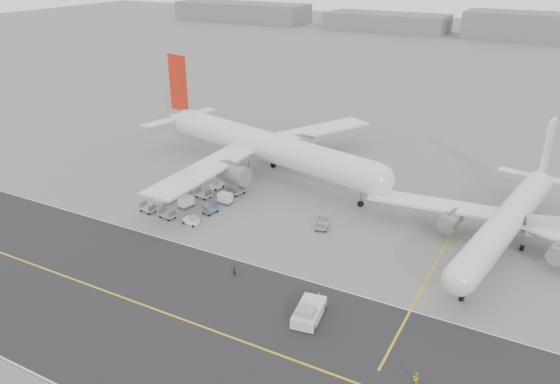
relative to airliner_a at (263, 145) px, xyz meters
The scene contains 10 objects.
ground 33.52m from the airliner_a, 69.46° to the right, with size 700.00×700.00×0.00m, color gray.
taxiway 51.93m from the airliner_a, 71.25° to the right, with size 220.00×59.00×0.03m.
horizon_buildings 232.99m from the airliner_a, 79.72° to the left, with size 520.00×28.00×28.00m, color slate, non-canonical shape.
airliner_a is the anchor object (origin of this frame).
airliner_b 50.63m from the airliner_a, 10.18° to the right, with size 46.07×46.90×16.25m.
pushback_tug 51.30m from the airliner_a, 53.37° to the right, with size 4.00×8.52×2.40m.
gse_cluster 20.63m from the airliner_a, 101.42° to the right, with size 18.39×22.67×2.14m, color #9F9FA4, non-canonical shape.
stray_dolly 28.60m from the airliner_a, 38.81° to the right, with size 1.79×2.91×1.79m, color silver, non-canonical shape.
ground_crew_a 40.95m from the airliner_a, 65.81° to the right, with size 0.58×0.38×1.60m, color black.
ground_crew_b 65.08m from the airliner_a, 45.08° to the right, with size 0.81×0.63×1.66m, color gold.
Camera 1 is at (43.07, -62.57, 43.42)m, focal length 35.00 mm.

